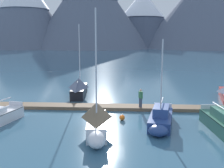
{
  "coord_description": "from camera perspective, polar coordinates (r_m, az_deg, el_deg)",
  "views": [
    {
      "loc": [
        0.97,
        -19.4,
        6.4
      ],
      "look_at": [
        0.0,
        6.0,
        2.0
      ],
      "focal_mm": 41.37,
      "sensor_mm": 36.0,
      "label": 1
    }
  ],
  "objects": [
    {
      "name": "person_on_dock",
      "position": [
        23.55,
        6.35,
        -2.84
      ],
      "size": [
        0.38,
        0.53,
        1.69
      ],
      "color": "#384256",
      "rests_on": "dock"
    },
    {
      "name": "mountain_east_summit",
      "position": [
        207.08,
        20.25,
        15.72
      ],
      "size": [
        95.86,
        95.86,
        58.32
      ],
      "color": "slate",
      "rests_on": "ground"
    },
    {
      "name": "sailboat_far_berth",
      "position": [
        19.7,
        10.69,
        -7.58
      ],
      "size": [
        2.58,
        5.54,
        6.43
      ],
      "color": "navy",
      "rests_on": "ground"
    },
    {
      "name": "mountain_shoulder_ridge",
      "position": [
        214.25,
        6.68,
        14.24
      ],
      "size": [
        71.89,
        71.89,
        43.99
      ],
      "color": "#424C60",
      "rests_on": "ground"
    },
    {
      "name": "mountain_west_summit",
      "position": [
        199.79,
        -18.75,
        15.54
      ],
      "size": [
        68.02,
        68.02,
        53.04
      ],
      "color": "slate",
      "rests_on": "ground"
    },
    {
      "name": "sailboat_mid_dock_port",
      "position": [
        29.91,
        -7.21,
        -0.7
      ],
      "size": [
        1.83,
        6.88,
        8.12
      ],
      "color": "black",
      "rests_on": "ground"
    },
    {
      "name": "dock",
      "position": [
        24.24,
        -0.18,
        -5.13
      ],
      "size": [
        29.0,
        2.48,
        0.3
      ],
      "color": "brown",
      "rests_on": "ground"
    },
    {
      "name": "mountain_central_massif",
      "position": [
        194.59,
        -4.84,
        17.3
      ],
      "size": [
        86.15,
        86.15,
        60.73
      ],
      "color": "slate",
      "rests_on": "ground"
    },
    {
      "name": "mooring_buoy_channel_marker",
      "position": [
        20.85,
        2.25,
        -7.42
      ],
      "size": [
        0.45,
        0.45,
        0.53
      ],
      "color": "orange",
      "rests_on": "ground"
    },
    {
      "name": "sailboat_mid_dock_starboard",
      "position": [
        17.79,
        -3.41,
        -7.97
      ],
      "size": [
        1.87,
        5.73,
        8.34
      ],
      "color": "white",
      "rests_on": "ground"
    },
    {
      "name": "ground_plane",
      "position": [
        20.45,
        -0.65,
        -8.42
      ],
      "size": [
        700.0,
        700.0,
        0.0
      ],
      "primitive_type": "plane",
      "color": "#335B75"
    }
  ]
}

